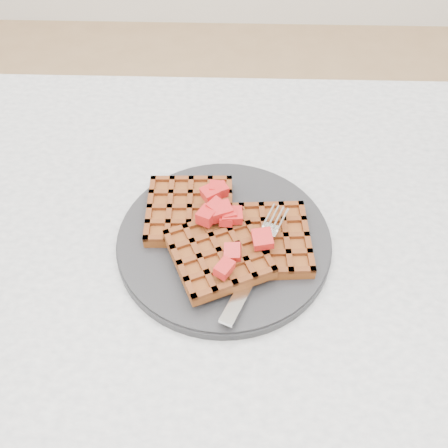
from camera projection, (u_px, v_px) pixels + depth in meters
name	position (u px, v px, depth m)	size (l,w,h in m)	color
ground	(251.00, 448.00, 1.19)	(4.00, 4.00, 0.00)	tan
table	(270.00, 313.00, 0.70)	(1.20, 0.80, 0.75)	silver
plate	(224.00, 240.00, 0.63)	(0.27, 0.27, 0.02)	black
waffles	(224.00, 233.00, 0.61)	(0.21, 0.20, 0.03)	brown
strawberry_pile	(224.00, 216.00, 0.59)	(0.15, 0.15, 0.02)	#A20E11
fork	(259.00, 259.00, 0.59)	(0.02, 0.18, 0.02)	silver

